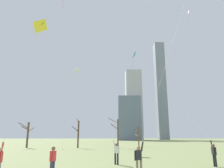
{
  "coord_description": "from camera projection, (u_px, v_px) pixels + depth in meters",
  "views": [
    {
      "loc": [
        -0.2,
        -10.15,
        2.18
      ],
      "look_at": [
        0.0,
        6.0,
        6.15
      ],
      "focal_mm": 34.04,
      "sensor_mm": 36.0,
      "label": 1
    }
  ],
  "objects": [
    {
      "name": "skyline_mid_tower_left",
      "position": [
        161.0,
        89.0,
        141.93
      ],
      "size": [
        6.36,
        6.96,
        65.3
      ],
      "color": "gray",
      "rests_on": "ground"
    },
    {
      "name": "distant_kite_drifting_left_white",
      "position": [
        76.0,
        74.0,
        40.21
      ],
      "size": [
        2.05,
        2.59,
        15.02
      ],
      "color": "white",
      "rests_on": "ground"
    },
    {
      "name": "kite_flyer_far_back_yellow",
      "position": [
        12.0,
        121.0,
        12.27
      ],
      "size": [
        0.77,
        4.6,
        11.36
      ],
      "color": "gray",
      "rests_on": "ground"
    },
    {
      "name": "kite_flyer_midfield_right_red",
      "position": [
        106.0,
        122.0,
        18.55
      ],
      "size": [
        7.4,
        8.88,
        21.33
      ],
      "color": "black",
      "rests_on": "ground"
    },
    {
      "name": "bare_tree_rightmost",
      "position": [
        28.0,
        134.0,
        41.39
      ],
      "size": [
        2.36,
        2.56,
        4.87
      ],
      "color": "brown",
      "rests_on": "ground"
    },
    {
      "name": "kite_flyer_foreground_right_teal",
      "position": [
        192.0,
        126.0,
        18.05
      ],
      "size": [
        4.64,
        12.35,
        13.85
      ],
      "color": "black",
      "rests_on": "ground"
    },
    {
      "name": "bare_tree_center",
      "position": [
        78.0,
        133.0,
        40.57
      ],
      "size": [
        1.32,
        2.96,
        5.46
      ],
      "color": "#4C3828",
      "rests_on": "ground"
    },
    {
      "name": "bare_tree_left_of_center",
      "position": [
        117.0,
        132.0,
        40.38
      ],
      "size": [
        1.97,
        1.4,
        5.64
      ],
      "color": "brown",
      "rests_on": "ground"
    },
    {
      "name": "distant_kite_drifting_right_purple",
      "position": [
        191.0,
        26.0,
        35.46
      ],
      "size": [
        0.78,
        3.6,
        23.36
      ],
      "color": "purple",
      "rests_on": "ground"
    },
    {
      "name": "skyline_squat_block",
      "position": [
        129.0,
        118.0,
        114.9
      ],
      "size": [
        11.96,
        9.98,
        23.23
      ],
      "color": "slate",
      "rests_on": "ground"
    },
    {
      "name": "skyline_mid_tower_right",
      "position": [
        134.0,
        104.0,
        133.67
      ],
      "size": [
        9.82,
        9.97,
        43.17
      ],
      "color": "#B2B2B7",
      "rests_on": "ground"
    },
    {
      "name": "bare_tree_leftmost",
      "position": [
        138.0,
        136.0,
        44.6
      ],
      "size": [
        1.18,
        1.57,
        4.06
      ],
      "color": "brown",
      "rests_on": "ground"
    },
    {
      "name": "bystander_strolling_midfield",
      "position": [
        53.0,
        160.0,
        11.7
      ],
      "size": [
        0.3,
        0.49,
        1.62
      ],
      "color": "#33384C",
      "rests_on": "ground"
    },
    {
      "name": "kite_flyer_foreground_left_pink",
      "position": [
        149.0,
        124.0,
        12.47
      ],
      "size": [
        5.25,
        1.96,
        15.43
      ],
      "color": "#726656",
      "rests_on": "ground"
    }
  ]
}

